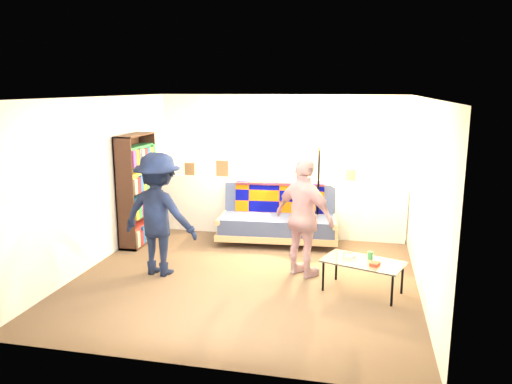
{
  "coord_description": "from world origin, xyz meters",
  "views": [
    {
      "loc": [
        1.49,
        -6.46,
        2.54
      ],
      "look_at": [
        0.0,
        0.4,
        1.05
      ],
      "focal_mm": 35.0,
      "sensor_mm": 36.0,
      "label": 1
    }
  ],
  "objects_px": {
    "coffee_table": "(364,263)",
    "person_right": "(304,218)",
    "futon_sofa": "(279,219)",
    "person_left": "(159,214)",
    "bookshelf": "(137,193)",
    "floor_lamp": "(320,171)"
  },
  "relations": [
    {
      "from": "person_left",
      "to": "person_right",
      "type": "relative_size",
      "value": 1.04
    },
    {
      "from": "person_left",
      "to": "person_right",
      "type": "xyz_separation_m",
      "value": [
        1.94,
        0.35,
        -0.03
      ]
    },
    {
      "from": "futon_sofa",
      "to": "bookshelf",
      "type": "distance_m",
      "value": 2.36
    },
    {
      "from": "bookshelf",
      "to": "person_left",
      "type": "distance_m",
      "value": 1.51
    },
    {
      "from": "floor_lamp",
      "to": "futon_sofa",
      "type": "bearing_deg",
      "value": -162.33
    },
    {
      "from": "futon_sofa",
      "to": "person_right",
      "type": "bearing_deg",
      "value": -67.96
    },
    {
      "from": "futon_sofa",
      "to": "floor_lamp",
      "type": "bearing_deg",
      "value": 17.67
    },
    {
      "from": "bookshelf",
      "to": "person_right",
      "type": "distance_m",
      "value": 2.96
    },
    {
      "from": "bookshelf",
      "to": "floor_lamp",
      "type": "relative_size",
      "value": 1.08
    },
    {
      "from": "futon_sofa",
      "to": "coffee_table",
      "type": "distance_m",
      "value": 2.32
    },
    {
      "from": "bookshelf",
      "to": "floor_lamp",
      "type": "bearing_deg",
      "value": 14.94
    },
    {
      "from": "futon_sofa",
      "to": "person_left",
      "type": "distance_m",
      "value": 2.29
    },
    {
      "from": "person_left",
      "to": "floor_lamp",
      "type": "bearing_deg",
      "value": -126.15
    },
    {
      "from": "floor_lamp",
      "to": "person_left",
      "type": "bearing_deg",
      "value": -135.03
    },
    {
      "from": "futon_sofa",
      "to": "coffee_table",
      "type": "bearing_deg",
      "value": -53.34
    },
    {
      "from": "coffee_table",
      "to": "person_right",
      "type": "distance_m",
      "value": 1.0
    },
    {
      "from": "futon_sofa",
      "to": "bookshelf",
      "type": "height_order",
      "value": "bookshelf"
    },
    {
      "from": "floor_lamp",
      "to": "person_left",
      "type": "relative_size",
      "value": 0.99
    },
    {
      "from": "futon_sofa",
      "to": "bookshelf",
      "type": "bearing_deg",
      "value": -165.84
    },
    {
      "from": "futon_sofa",
      "to": "person_right",
      "type": "distance_m",
      "value": 1.6
    },
    {
      "from": "bookshelf",
      "to": "coffee_table",
      "type": "height_order",
      "value": "bookshelf"
    },
    {
      "from": "coffee_table",
      "to": "floor_lamp",
      "type": "height_order",
      "value": "floor_lamp"
    }
  ]
}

